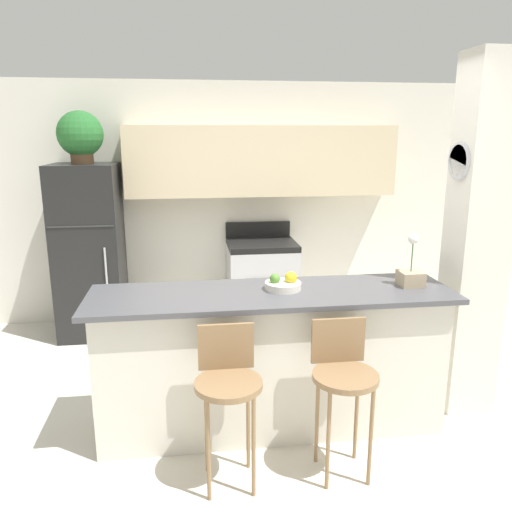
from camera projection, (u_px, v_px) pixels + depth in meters
ground_plane at (271, 425)px, 3.55m from camera, size 14.00×14.00×0.00m
wall_back at (248, 185)px, 5.36m from camera, size 5.60×0.38×2.55m
pillar_right at (477, 240)px, 3.53m from camera, size 0.38×0.32×2.55m
counter_bar at (272, 360)px, 3.43m from camera, size 2.43×0.66×0.99m
refrigerator at (90, 251)px, 5.01m from camera, size 0.63×0.67×1.73m
stove_range at (262, 282)px, 5.35m from camera, size 0.71×0.64×1.07m
bar_stool_left at (228, 383)px, 2.85m from camera, size 0.39×0.39×0.94m
bar_stool_right at (343, 376)px, 2.94m from camera, size 0.39×0.39×0.94m
potted_plant_on_fridge at (80, 135)px, 4.74m from camera, size 0.43×0.43×0.50m
orchid_vase at (411, 274)px, 3.43m from camera, size 0.16×0.16×0.36m
fruit_bowl at (283, 284)px, 3.36m from camera, size 0.24×0.24×0.12m
trash_bin at (146, 320)px, 5.02m from camera, size 0.28×0.28×0.38m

